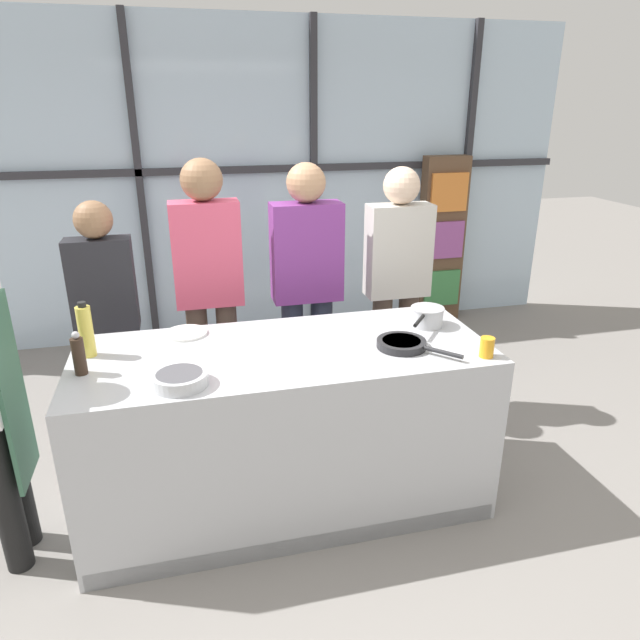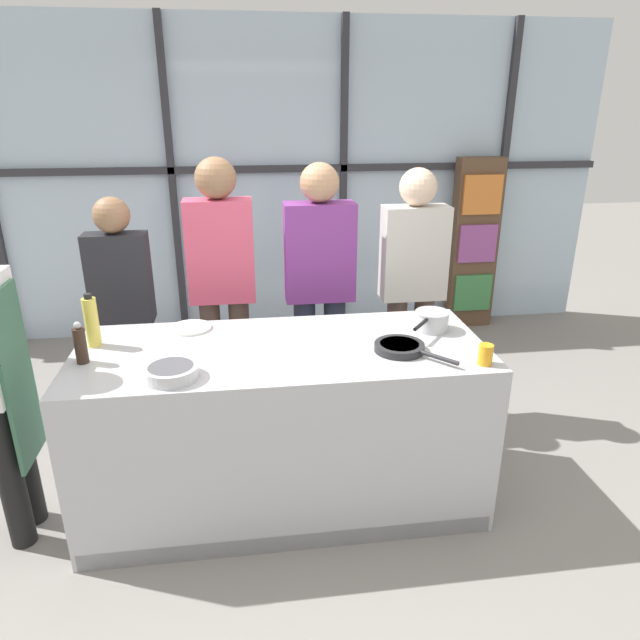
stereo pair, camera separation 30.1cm
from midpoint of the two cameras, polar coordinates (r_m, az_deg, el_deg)
name	(u,v)px [view 2 (the right image)]	position (r m, az deg, el deg)	size (l,w,h in m)	color
ground_plane	(285,496)	(3.41, -0.85, -17.24)	(18.00, 18.00, 0.00)	gray
back_window_wall	(259,184)	(5.34, -4.44, 13.41)	(6.40, 0.10, 2.80)	silver
bookshelf	(474,245)	(5.76, 16.61, 7.22)	(0.43, 0.19, 1.63)	brown
demo_island	(284,426)	(3.14, -0.87, -10.59)	(2.11, 0.87, 0.93)	#B7BABF
spectator_far_left	(123,303)	(3.78, -17.00, 1.62)	(0.38, 0.22, 1.58)	#47382D
spectator_center_left	(222,278)	(3.69, -7.49, 4.10)	(0.42, 0.25, 1.80)	#47382D
spectator_center_right	(320,281)	(3.75, 2.25, 3.90)	(0.45, 0.25, 1.76)	#232838
spectator_far_right	(412,280)	(3.91, 11.42, 3.94)	(0.43, 0.24, 1.72)	#47382D
frying_pan	(401,347)	(2.92, 11.00, -2.74)	(0.35, 0.38, 0.04)	#232326
saucepan	(432,320)	(3.21, 13.77, -0.07)	(0.26, 0.29, 0.11)	silver
white_plate	(191,328)	(3.20, -10.22, -0.82)	(0.23, 0.23, 0.01)	white
mixing_bowl	(171,372)	(2.65, -11.54, -5.15)	(0.25, 0.25, 0.06)	silver
oil_bottle	(92,322)	(3.06, -19.32, -0.22)	(0.07, 0.07, 0.28)	#E0CC4C
pepper_grinder	(80,344)	(2.89, -20.15, -2.38)	(0.06, 0.06, 0.21)	#332319
juice_glass_near	(485,355)	(2.88, 19.13, -3.35)	(0.07, 0.07, 0.10)	orange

